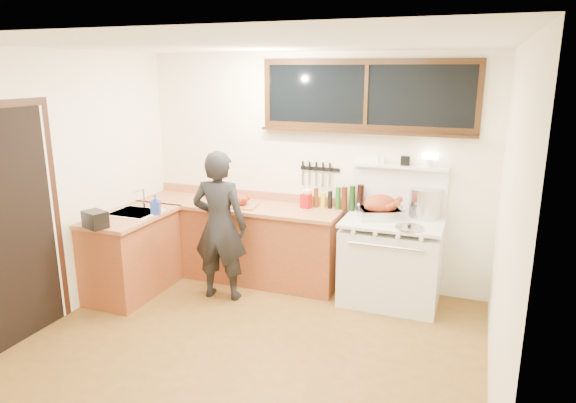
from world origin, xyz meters
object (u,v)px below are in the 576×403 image
at_px(vintage_stove, 391,260).
at_px(roast_turkey, 381,208).
at_px(cutting_board, 239,202).
at_px(man, 220,226).

xyz_separation_m(vintage_stove, roast_turkey, (-0.14, 0.04, 0.54)).
bearing_deg(cutting_board, man, -89.79).
relative_size(vintage_stove, roast_turkey, 2.90).
bearing_deg(roast_turkey, cutting_board, -175.91).
height_order(vintage_stove, man, man).
height_order(cutting_board, roast_turkey, roast_turkey).
height_order(vintage_stove, cutting_board, vintage_stove).
bearing_deg(roast_turkey, vintage_stove, -16.94).
bearing_deg(vintage_stove, roast_turkey, 163.06).
relative_size(vintage_stove, man, 0.97).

